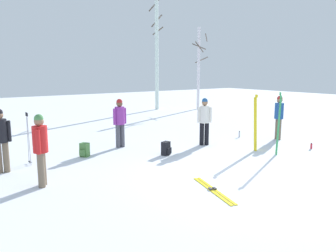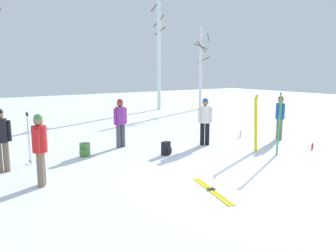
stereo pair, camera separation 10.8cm
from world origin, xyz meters
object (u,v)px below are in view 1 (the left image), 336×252
(birch_tree_3, at_px, (157,51))
(backpack_1, at_px, (166,149))
(ski_pair_planted_0, at_px, (255,123))
(ski_pair_lying_0, at_px, (213,190))
(birch_tree_4, at_px, (199,67))
(ski_pair_planted_2, at_px, (279,124))
(person_1, at_px, (1,136))
(backpack_0, at_px, (85,150))
(water_bottle_1, at_px, (239,134))
(ski_poles_0, at_px, (28,137))
(person_4, at_px, (279,115))
(person_2, at_px, (120,120))
(person_3, at_px, (204,118))
(person_0, at_px, (40,146))
(water_bottle_0, at_px, (311,146))

(birch_tree_3, bearing_deg, backpack_1, -122.06)
(ski_pair_planted_0, distance_m, ski_pair_lying_0, 4.35)
(birch_tree_3, distance_m, birch_tree_4, 3.06)
(ski_pair_planted_2, height_order, birch_tree_3, birch_tree_3)
(ski_pair_planted_0, xyz_separation_m, backpack_1, (-2.80, 1.23, -0.73))
(person_1, relative_size, ski_pair_lying_0, 0.95)
(backpack_0, bearing_deg, ski_pair_planted_2, -33.56)
(birch_tree_4, bearing_deg, birch_tree_3, 149.43)
(ski_pair_lying_0, bearing_deg, water_bottle_1, 37.63)
(person_1, height_order, backpack_0, person_1)
(ski_poles_0, height_order, backpack_0, ski_poles_0)
(person_4, relative_size, backpack_1, 3.90)
(ski_poles_0, distance_m, birch_tree_4, 15.27)
(person_2, bearing_deg, ski_pair_lying_0, -92.85)
(ski_poles_0, height_order, water_bottle_1, ski_poles_0)
(backpack_1, bearing_deg, water_bottle_1, 8.89)
(person_3, relative_size, ski_pair_planted_2, 0.85)
(backpack_0, height_order, backpack_1, same)
(person_0, height_order, person_4, same)
(backpack_0, distance_m, birch_tree_3, 13.39)
(person_4, distance_m, backpack_1, 5.10)
(backpack_0, relative_size, backpack_1, 1.00)
(person_2, relative_size, backpack_0, 3.90)
(ski_pair_planted_0, bearing_deg, ski_poles_0, 158.30)
(person_2, relative_size, person_4, 1.00)
(person_3, distance_m, ski_pair_lying_0, 4.76)
(ski_pair_planted_2, bearing_deg, person_3, 110.69)
(backpack_1, relative_size, birch_tree_4, 0.08)
(person_4, xyz_separation_m, water_bottle_0, (-0.39, -1.68, -0.88))
(ski_pair_planted_2, xyz_separation_m, birch_tree_3, (3.76, 12.71, 2.92))
(water_bottle_0, height_order, birch_tree_3, birch_tree_3)
(backpack_1, distance_m, water_bottle_1, 4.13)
(person_0, relative_size, person_2, 1.00)
(backpack_1, height_order, birch_tree_3, birch_tree_3)
(ski_pair_planted_2, bearing_deg, ski_pair_lying_0, -163.14)
(ski_pair_planted_2, distance_m, ski_pair_lying_0, 4.14)
(water_bottle_1, height_order, birch_tree_4, birch_tree_4)
(backpack_0, relative_size, water_bottle_0, 2.10)
(person_0, height_order, ski_pair_planted_2, ski_pair_planted_2)
(ski_poles_0, relative_size, birch_tree_3, 0.20)
(person_2, height_order, water_bottle_1, person_2)
(birch_tree_3, xyz_separation_m, birch_tree_4, (2.48, -1.46, -1.04))
(person_4, xyz_separation_m, ski_pair_lying_0, (-5.96, -2.72, -0.97))
(person_3, relative_size, water_bottle_0, 8.20)
(person_3, relative_size, ski_pair_planted_0, 0.90)
(person_0, relative_size, ski_pair_planted_0, 0.90)
(ski_pair_planted_0, height_order, ski_poles_0, ski_pair_planted_0)
(ski_pair_lying_0, distance_m, water_bottle_1, 6.35)
(ski_pair_planted_0, height_order, birch_tree_3, birch_tree_3)
(person_0, bearing_deg, birch_tree_4, 36.83)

